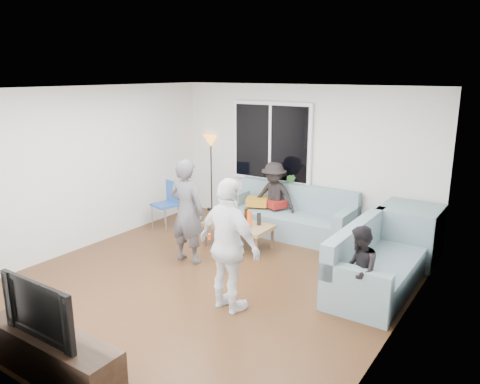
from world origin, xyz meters
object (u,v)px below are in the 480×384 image
Objects in this scene: side_chair at (165,205)px; tv_console at (53,355)px; spectator_right at (359,271)px; floor_lamp at (211,173)px; television at (47,306)px; player_left at (187,211)px; player_right at (229,246)px; sofa_right_section at (380,259)px; coffee_table at (238,235)px; sofa_back_section at (289,212)px; spectator_back at (274,197)px.

side_chair reaches higher than tv_console.
floor_lamp is at bearing -141.44° from spectator_right.
tv_console is 0.50m from television.
player_left is 1.63m from player_right.
sofa_right_section is at bearing 160.39° from spectator_right.
coffee_table is 1.12× the size of television.
side_chair is at bearing -22.42° from player_right.
sofa_right_section is at bearing -31.56° from sofa_back_section.
television is at bearing -83.59° from coffee_table.
player_left is at bearing -104.51° from spectator_back.
side_chair is (-4.07, 0.29, 0.01)m from sofa_right_section.
coffee_table is 2.31m from floor_lamp.
side_chair is at bearing -38.96° from player_left.
television is at bearing 180.00° from tv_console.
sofa_right_section reaches higher than coffee_table.
sofa_right_section is 1.58× the size of spectator_back.
spectator_back is (0.37, 1.95, -0.16)m from player_left.
player_left reaches higher than floor_lamp.
coffee_table is 3.83m from television.
sofa_back_section is at bearing 90.27° from television.
player_left is 1.45× the size of spectator_right.
spectator_right reaches higher than tv_console.
floor_lamp is at bearing 105.74° from side_chair.
sofa_back_section is 2.27m from side_chair.
player_left is at bearing -108.42° from coffee_table.
player_right is 1.54m from spectator_right.
player_left is 1.99m from spectator_back.
coffee_table is at bearing 96.41° from television.
player_right reaches higher than side_chair.
sofa_right_section is 0.83m from spectator_right.
floor_lamp is at bearing 67.24° from sofa_right_section.
floor_lamp is (-4.07, 1.71, 0.36)m from sofa_right_section.
television is at bearing -45.60° from side_chair.
television reaches higher than sofa_right_section.
television is (0.42, -3.77, 0.52)m from coffee_table.
spectator_right is (2.40, -1.04, 0.35)m from coffee_table.
spectator_back is (0.07, 1.03, 0.43)m from coffee_table.
player_right is at bearing -74.01° from spectator_back.
player_right is at bearing -76.46° from sofa_back_section.
spectator_right reaches higher than sofa_right_section.
floor_lamp is 0.95× the size of player_right.
sofa_back_section and sofa_right_section have the same top height.
player_right is at bearing -18.23° from side_chair.
spectator_back is (-1.00, 2.82, -0.18)m from player_right.
spectator_back reaches higher than television.
player_right is (2.74, -3.27, 0.04)m from floor_lamp.
coffee_table is at bearing -97.44° from spectator_back.
spectator_right is at bearing -45.66° from sofa_back_section.
player_right is 2.09m from television.
spectator_back is at bearing 61.66° from sofa_right_section.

